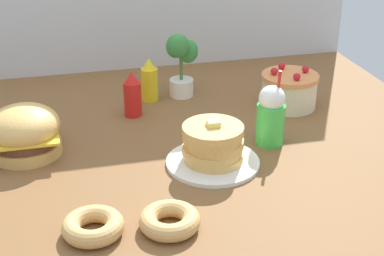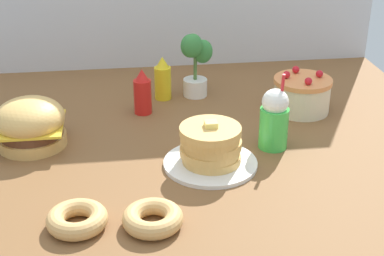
% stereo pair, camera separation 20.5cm
% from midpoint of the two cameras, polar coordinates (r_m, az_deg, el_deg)
% --- Properties ---
extents(ground_plane, '(2.15, 1.97, 0.02)m').
position_cam_midpoint_polar(ground_plane, '(2.10, 2.60, -2.96)').
color(ground_plane, brown).
extents(burger, '(0.26, 0.26, 0.19)m').
position_cam_midpoint_polar(burger, '(2.18, -13.22, 0.35)').
color(burger, '#DBA859').
rests_on(burger, ground_plane).
extents(pancake_stack, '(0.33, 0.33, 0.17)m').
position_cam_midpoint_polar(pancake_stack, '(2.00, 4.80, -2.07)').
color(pancake_stack, white).
rests_on(pancake_stack, ground_plane).
extents(layer_cake, '(0.24, 0.24, 0.18)m').
position_cam_midpoint_polar(layer_cake, '(2.48, 13.21, 3.22)').
color(layer_cake, beige).
rests_on(layer_cake, ground_plane).
extents(ketchup_bottle, '(0.07, 0.07, 0.20)m').
position_cam_midpoint_polar(ketchup_bottle, '(2.39, -2.51, 3.45)').
color(ketchup_bottle, red).
rests_on(ketchup_bottle, ground_plane).
extents(mustard_bottle, '(0.07, 0.07, 0.20)m').
position_cam_midpoint_polar(mustard_bottle, '(2.54, -0.62, 4.81)').
color(mustard_bottle, yellow).
rests_on(mustard_bottle, ground_plane).
extents(cream_soda_cup, '(0.11, 0.11, 0.29)m').
position_cam_midpoint_polar(cream_soda_cup, '(2.13, 10.91, 0.81)').
color(cream_soda_cup, green).
rests_on(cream_soda_cup, ground_plane).
extents(donut_pink_glaze, '(0.18, 0.18, 0.05)m').
position_cam_midpoint_polar(donut_pink_glaze, '(1.71, -7.99, -9.03)').
color(donut_pink_glaze, tan).
rests_on(donut_pink_glaze, ground_plane).
extents(donut_chocolate, '(0.18, 0.18, 0.05)m').
position_cam_midpoint_polar(donut_chocolate, '(1.70, -0.45, -9.03)').
color(donut_chocolate, tan).
rests_on(donut_chocolate, ground_plane).
extents(potted_plant, '(0.14, 0.12, 0.30)m').
position_cam_midpoint_polar(potted_plant, '(2.55, 2.64, 6.53)').
color(potted_plant, white).
rests_on(potted_plant, ground_plane).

